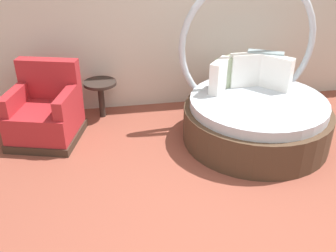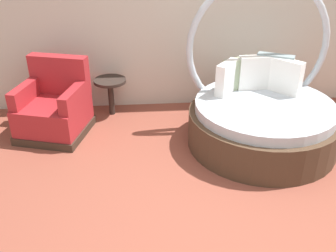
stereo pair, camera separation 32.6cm
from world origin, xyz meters
name	(u,v)px [view 1 (the left image)]	position (x,y,z in m)	size (l,w,h in m)	color
ground_plane	(230,214)	(0.00, 0.00, -0.01)	(8.00, 8.00, 0.02)	brown
round_daybed	(255,109)	(0.71, 1.34, 0.39)	(1.78, 1.78, 1.95)	#473323
red_armchair	(46,113)	(-1.82, 1.77, 0.33)	(0.99, 0.99, 0.94)	#38281E
side_table	(100,88)	(-1.14, 2.22, 0.43)	(0.44, 0.44, 0.52)	#2D231E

